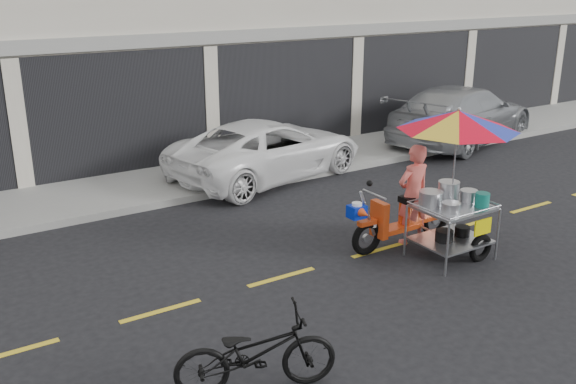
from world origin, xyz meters
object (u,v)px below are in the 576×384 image
near_bicycle (256,352)px  silver_pickup (462,114)px  food_vendor_rig (440,162)px  white_pickup (268,149)px

near_bicycle → silver_pickup: bearing=-36.9°
near_bicycle → food_vendor_rig: food_vendor_rig is taller
near_bicycle → white_pickup: bearing=-11.8°
silver_pickup → food_vendor_rig: bearing=114.2°
near_bicycle → food_vendor_rig: size_ratio=0.73×
white_pickup → near_bicycle: 8.22m
white_pickup → near_bicycle: (-4.31, -6.99, -0.20)m
near_bicycle → food_vendor_rig: 4.97m
white_pickup → food_vendor_rig: (0.19, -5.21, 0.91)m
food_vendor_rig → near_bicycle: bearing=-158.4°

